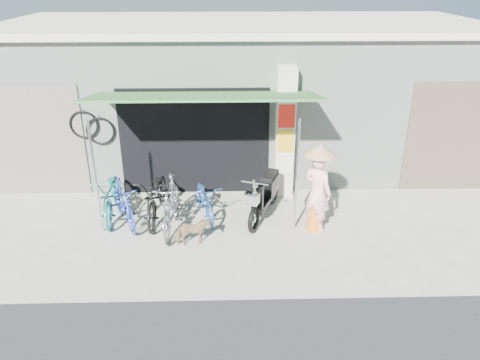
{
  "coord_description": "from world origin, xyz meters",
  "views": [
    {
      "loc": [
        -0.43,
        -7.56,
        4.88
      ],
      "look_at": [
        -0.2,
        1.0,
        1.0
      ],
      "focal_mm": 35.0,
      "sensor_mm": 36.0,
      "label": 1
    }
  ],
  "objects_px": {
    "moped": "(265,195)",
    "bike_navy": "(205,199)",
    "bike_teal": "(112,195)",
    "bike_black": "(157,196)",
    "nun": "(317,189)",
    "street_dog": "(193,232)",
    "bike_blue": "(124,204)",
    "bike_silver": "(171,205)"
  },
  "relations": [
    {
      "from": "bike_navy",
      "to": "bike_silver",
      "type": "bearing_deg",
      "value": -155.24
    },
    {
      "from": "moped",
      "to": "nun",
      "type": "xyz_separation_m",
      "value": [
        0.99,
        -0.59,
        0.41
      ]
    },
    {
      "from": "bike_navy",
      "to": "bike_blue",
      "type": "bearing_deg",
      "value": 176.09
    },
    {
      "from": "bike_black",
      "to": "bike_navy",
      "type": "xyz_separation_m",
      "value": [
        1.01,
        0.03,
        -0.1
      ]
    },
    {
      "from": "bike_blue",
      "to": "bike_navy",
      "type": "height_order",
      "value": "bike_blue"
    },
    {
      "from": "bike_blue",
      "to": "bike_black",
      "type": "distance_m",
      "value": 0.71
    },
    {
      "from": "bike_black",
      "to": "bike_blue",
      "type": "bearing_deg",
      "value": -155.8
    },
    {
      "from": "bike_blue",
      "to": "bike_navy",
      "type": "relative_size",
      "value": 0.99
    },
    {
      "from": "bike_teal",
      "to": "bike_black",
      "type": "relative_size",
      "value": 0.97
    },
    {
      "from": "bike_teal",
      "to": "bike_navy",
      "type": "relative_size",
      "value": 1.21
    },
    {
      "from": "bike_black",
      "to": "nun",
      "type": "distance_m",
      "value": 3.34
    },
    {
      "from": "bike_teal",
      "to": "bike_blue",
      "type": "xyz_separation_m",
      "value": [
        0.33,
        -0.38,
        -0.03
      ]
    },
    {
      "from": "nun",
      "to": "bike_blue",
      "type": "bearing_deg",
      "value": 37.73
    },
    {
      "from": "bike_silver",
      "to": "street_dog",
      "type": "distance_m",
      "value": 0.83
    },
    {
      "from": "bike_black",
      "to": "moped",
      "type": "height_order",
      "value": "moped"
    },
    {
      "from": "bike_teal",
      "to": "moped",
      "type": "bearing_deg",
      "value": -7.45
    },
    {
      "from": "bike_black",
      "to": "bike_navy",
      "type": "bearing_deg",
      "value": 3.96
    },
    {
      "from": "bike_silver",
      "to": "bike_black",
      "type": "bearing_deg",
      "value": 126.61
    },
    {
      "from": "bike_blue",
      "to": "bike_silver",
      "type": "bearing_deg",
      "value": -40.27
    },
    {
      "from": "bike_teal",
      "to": "bike_navy",
      "type": "bearing_deg",
      "value": -7.97
    },
    {
      "from": "street_dog",
      "to": "nun",
      "type": "relative_size",
      "value": 0.36
    },
    {
      "from": "bike_teal",
      "to": "moped",
      "type": "distance_m",
      "value": 3.26
    },
    {
      "from": "bike_teal",
      "to": "bike_navy",
      "type": "height_order",
      "value": "bike_teal"
    },
    {
      "from": "nun",
      "to": "bike_black",
      "type": "bearing_deg",
      "value": 32.27
    },
    {
      "from": "bike_blue",
      "to": "bike_navy",
      "type": "distance_m",
      "value": 1.69
    },
    {
      "from": "bike_blue",
      "to": "moped",
      "type": "distance_m",
      "value": 2.94
    },
    {
      "from": "bike_silver",
      "to": "nun",
      "type": "bearing_deg",
      "value": 1.47
    },
    {
      "from": "nun",
      "to": "bike_navy",
      "type": "bearing_deg",
      "value": 27.15
    },
    {
      "from": "bike_black",
      "to": "nun",
      "type": "xyz_separation_m",
      "value": [
        3.27,
        -0.57,
        0.39
      ]
    },
    {
      "from": "bike_black",
      "to": "bike_navy",
      "type": "height_order",
      "value": "bike_black"
    },
    {
      "from": "bike_black",
      "to": "nun",
      "type": "height_order",
      "value": "nun"
    },
    {
      "from": "street_dog",
      "to": "bike_teal",
      "type": "bearing_deg",
      "value": 41.05
    },
    {
      "from": "street_dog",
      "to": "bike_blue",
      "type": "bearing_deg",
      "value": 45.32
    },
    {
      "from": "moped",
      "to": "bike_silver",
      "type": "bearing_deg",
      "value": -143.19
    },
    {
      "from": "bike_black",
      "to": "moped",
      "type": "bearing_deg",
      "value": 2.34
    },
    {
      "from": "moped",
      "to": "bike_navy",
      "type": "bearing_deg",
      "value": -159.19
    },
    {
      "from": "bike_blue",
      "to": "nun",
      "type": "height_order",
      "value": "nun"
    },
    {
      "from": "bike_teal",
      "to": "nun",
      "type": "relative_size",
      "value": 1.02
    },
    {
      "from": "bike_teal",
      "to": "street_dog",
      "type": "xyz_separation_m",
      "value": [
        1.79,
        -1.24,
        -0.21
      ]
    },
    {
      "from": "bike_teal",
      "to": "bike_blue",
      "type": "relative_size",
      "value": 1.22
    },
    {
      "from": "street_dog",
      "to": "nun",
      "type": "xyz_separation_m",
      "value": [
        2.45,
        0.56,
        0.62
      ]
    },
    {
      "from": "nun",
      "to": "bike_silver",
      "type": "bearing_deg",
      "value": 40.93
    }
  ]
}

